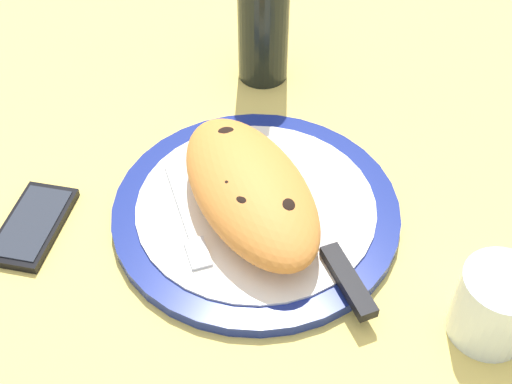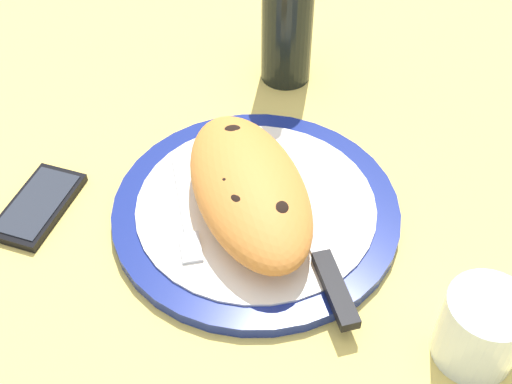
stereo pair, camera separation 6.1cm
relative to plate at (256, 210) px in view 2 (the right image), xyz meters
The scene contains 8 objects.
ground_plane 2.34cm from the plate, ahead, with size 150.00×150.00×3.00cm, color #EACC60.
plate is the anchor object (origin of this frame).
calzone 4.33cm from the plate, 53.79° to the right, with size 25.86×16.28×6.53cm.
fork 8.13cm from the plate, 81.11° to the right, with size 16.05×2.97×0.40cm.
knife 11.75cm from the plate, 31.60° to the left, with size 21.82×5.05×1.20cm.
smartphone 25.08cm from the plate, 98.32° to the right, with size 13.40×10.58×1.16cm.
water_glass 27.34cm from the plate, 43.23° to the left, with size 7.75×7.75×8.08cm.
wine_bottle 28.92cm from the plate, 164.89° to the left, with size 6.92×6.92×28.38cm.
Camera 2 is at (50.67, -5.50, 56.99)cm, focal length 46.81 mm.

